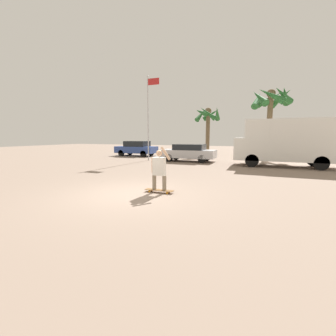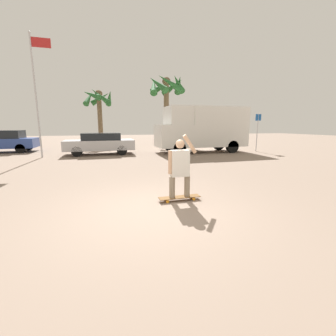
{
  "view_description": "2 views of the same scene",
  "coord_description": "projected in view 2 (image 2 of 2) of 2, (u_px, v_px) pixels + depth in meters",
  "views": [
    {
      "loc": [
        3.97,
        -6.48,
        1.95
      ],
      "look_at": [
        0.81,
        1.48,
        0.74
      ],
      "focal_mm": 24.0,
      "sensor_mm": 36.0,
      "label": 1
    },
    {
      "loc": [
        -0.89,
        -4.43,
        1.81
      ],
      "look_at": [
        0.84,
        1.5,
        0.64
      ],
      "focal_mm": 24.0,
      "sensor_mm": 36.0,
      "label": 2
    }
  ],
  "objects": [
    {
      "name": "ground_plane",
      "position": [
        150.0,
        212.0,
        4.76
      ],
      "size": [
        80.0,
        80.0,
        0.0
      ],
      "primitive_type": "plane",
      "color": "gray"
    },
    {
      "name": "skateboard",
      "position": [
        180.0,
        197.0,
        5.49
      ],
      "size": [
        1.03,
        0.24,
        0.09
      ],
      "color": "brown",
      "rests_on": "ground_plane"
    },
    {
      "name": "person_skateboarder",
      "position": [
        180.0,
        166.0,
        5.35
      ],
      "size": [
        0.71,
        0.22,
        1.52
      ],
      "color": "gray",
      "rests_on": "skateboard"
    },
    {
      "name": "camper_van",
      "position": [
        203.0,
        128.0,
        15.19
      ],
      "size": [
        6.07,
        2.13,
        3.02
      ],
      "color": "black",
      "rests_on": "ground_plane"
    },
    {
      "name": "parked_car_silver",
      "position": [
        100.0,
        143.0,
        14.2
      ],
      "size": [
        4.21,
        1.87,
        1.35
      ],
      "color": "black",
      "rests_on": "ground_plane"
    },
    {
      "name": "parked_car_blue",
      "position": [
        3.0,
        141.0,
        15.24
      ],
      "size": [
        4.04,
        1.9,
        1.49
      ],
      "color": "black",
      "rests_on": "ground_plane"
    },
    {
      "name": "palm_tree_near_van",
      "position": [
        167.0,
        89.0,
        20.02
      ],
      "size": [
        3.66,
        3.6,
        6.21
      ],
      "color": "brown",
      "rests_on": "ground_plane"
    },
    {
      "name": "palm_tree_center_background",
      "position": [
        99.0,
        102.0,
        20.08
      ],
      "size": [
        2.77,
        2.81,
        5.02
      ],
      "color": "brown",
      "rests_on": "ground_plane"
    },
    {
      "name": "flagpole",
      "position": [
        37.0,
        89.0,
        12.26
      ],
      "size": [
        1.05,
        0.12,
        6.66
      ],
      "color": "#B7B7BC",
      "rests_on": "ground_plane"
    },
    {
      "name": "street_sign",
      "position": [
        258.0,
        128.0,
        15.65
      ],
      "size": [
        0.44,
        0.06,
        2.58
      ],
      "color": "#B7B7BC",
      "rests_on": "ground_plane"
    }
  ]
}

